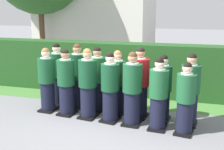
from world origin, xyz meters
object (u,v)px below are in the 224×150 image
Objects in this scene: student_front_row_0 at (47,81)px; student_front_row_5 at (158,96)px; student_front_row_4 at (132,91)px; student_rear_row_0 at (58,76)px; student_rear_row_2 at (97,81)px; student_front_row_2 at (88,85)px; student_in_red_blazer at (140,84)px; student_front_row_1 at (66,84)px; student_rear_row_3 at (117,84)px; student_rear_row_6 at (190,91)px; student_rear_row_5 at (163,90)px; student_front_row_3 at (110,89)px; student_rear_row_1 at (78,77)px; student_front_row_6 at (185,101)px.

student_front_row_0 reaches higher than student_front_row_5.
student_front_row_4 is 1.00× the size of student_rear_row_0.
student_front_row_4 is at bearing -32.78° from student_rear_row_2.
student_front_row_2 is 1.24m from student_in_red_blazer.
student_front_row_1 is at bearing -49.77° from student_rear_row_0.
student_rear_row_0 is 1.77m from student_rear_row_3.
student_front_row_4 is 1.02× the size of student_rear_row_6.
student_rear_row_5 is at bearing -7.81° from student_rear_row_2.
student_front_row_2 is 1.04× the size of student_front_row_3.
student_front_row_3 is (1.16, -0.12, -0.01)m from student_front_row_1.
student_rear_row_5 is (2.26, -0.31, -0.07)m from student_rear_row_1.
student_in_red_blazer reaches higher than student_front_row_0.
student_front_row_5 is 1.01× the size of student_rear_row_5.
student_front_row_2 is 0.82m from student_rear_row_1.
student_front_row_0 is 2.29m from student_front_row_4.
student_front_row_1 is at bearing -176.89° from student_rear_row_6.
student_front_row_4 reaches higher than student_front_row_0.
student_in_red_blazer reaches higher than student_rear_row_2.
student_rear_row_3 is 1.02× the size of student_rear_row_5.
student_front_row_1 is 1.17m from student_front_row_3.
student_front_row_6 is at bearing -9.08° from student_front_row_4.
student_in_red_blazer is at bearing -8.38° from student_rear_row_0.
student_front_row_2 is at bearing -50.48° from student_rear_row_1.
student_rear_row_2 reaches higher than student_front_row_3.
student_rear_row_3 is (-0.50, 0.58, -0.04)m from student_front_row_4.
student_rear_row_0 is at bearing 172.38° from student_rear_row_5.
student_front_row_0 is 0.95× the size of student_in_red_blazer.
student_rear_row_6 is (1.17, -0.15, -0.03)m from student_in_red_blazer.
student_front_row_5 is 0.93× the size of student_rear_row_1.
student_rear_row_3 is at bearing 37.03° from student_front_row_2.
student_rear_row_2 reaches higher than student_rear_row_6.
student_in_red_blazer reaches higher than student_front_row_6.
student_front_row_1 is at bearing -173.35° from student_rear_row_5.
student_rear_row_0 is 3.53m from student_rear_row_6.
student_rear_row_0 reaches higher than student_front_row_0.
student_front_row_4 reaches higher than student_front_row_5.
student_front_row_2 is 1.05× the size of student_rear_row_3.
student_in_red_blazer is 1.04× the size of student_rear_row_6.
student_rear_row_1 reaches higher than student_front_row_2.
student_rear_row_1 reaches higher than student_front_row_3.
student_rear_row_2 is 1.06× the size of student_rear_row_5.
student_front_row_5 is 3.00m from student_rear_row_0.
student_front_row_0 is 2.91m from student_rear_row_5.
student_front_row_3 is 0.99× the size of student_rear_row_6.
student_front_row_3 is 0.53m from student_rear_row_3.
student_front_row_0 is 1.80m from student_rear_row_3.
student_front_row_5 is at bearing -18.15° from student_rear_row_0.
student_front_row_3 is 0.95× the size of student_in_red_blazer.
student_rear_row_5 is (0.03, 0.55, -0.01)m from student_front_row_5.
student_rear_row_0 is at bearing 161.85° from student_front_row_5.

